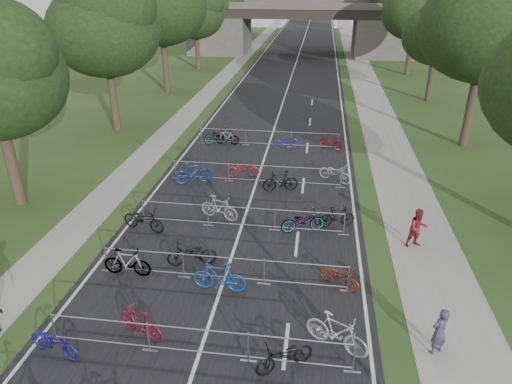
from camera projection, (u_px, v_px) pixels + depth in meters
road at (292, 75)px, 52.06m from camera, size 11.00×140.00×0.01m
sidewalk_right at (363, 77)px, 51.07m from camera, size 3.00×140.00×0.01m
sidewalk_left at (228, 73)px, 52.99m from camera, size 2.00×140.00×0.01m
lane_markings at (292, 75)px, 52.06m from camera, size 0.12×140.00×0.00m
overpass_bridge at (300, 28)px, 63.92m from camera, size 31.00×8.00×7.05m
tree_left_1 at (104, 26)px, 30.60m from camera, size 7.56×7.56×11.53m
tree_right_1 at (491, 21)px, 27.31m from camera, size 8.18×8.18×12.47m
tree_left_2 at (161, 2)px, 40.96m from camera, size 8.40×8.40×12.81m
tree_right_2 at (440, 32)px, 38.87m from camera, size 6.16×6.16×9.39m
tree_left_3 at (196, 12)px, 52.38m from camera, size 6.72×6.72×10.25m
tree_right_3 at (417, 10)px, 49.16m from camera, size 7.17×7.17×10.93m
tree_right_5 at (388, 5)px, 71.00m from camera, size 6.16×6.16×9.39m
barrier_row_2 at (198, 342)px, 13.63m from camera, size 9.70×0.08×1.10m
barrier_row_3 at (223, 269)px, 17.02m from camera, size 9.70×0.08×1.10m
barrier_row_4 at (241, 217)px, 20.59m from camera, size 9.70×0.08×1.10m
barrier_row_5 at (256, 174)px, 25.05m from camera, size 9.70×0.08×1.10m
barrier_row_6 at (268, 138)px, 30.41m from camera, size 9.70×0.08×1.10m
bike_8 at (54, 342)px, 13.71m from camera, size 1.98×1.13×0.99m
bike_9 at (140, 323)px, 14.40m from camera, size 1.84×1.14×1.07m
bike_10 at (285, 357)px, 13.20m from camera, size 1.91×1.53×0.97m
bike_11 at (337, 333)px, 13.87m from camera, size 2.14×1.51×1.26m
bike_12 at (127, 263)px, 17.34m from camera, size 1.90×0.58×1.13m
bike_13 at (192, 254)px, 17.96m from camera, size 2.07×1.18×1.03m
bike_14 at (219, 277)px, 16.47m from camera, size 2.03×0.68×1.20m
bike_15 at (339, 276)px, 16.78m from camera, size 1.73×1.39×0.88m
bike_16 at (144, 219)px, 20.42m from camera, size 2.21×1.23×1.10m
bike_17 at (219, 208)px, 21.34m from camera, size 2.02×1.13×1.17m
bike_18 at (303, 221)px, 20.33m from camera, size 2.10×1.28×1.04m
bike_19 at (337, 217)px, 20.75m from camera, size 1.74×0.91×1.01m
bike_20 at (193, 173)px, 24.97m from camera, size 2.17×1.32×1.26m
bike_21 at (243, 169)px, 25.83m from camera, size 1.92×0.97×0.96m
bike_22 at (280, 181)px, 24.10m from camera, size 1.99×1.06×1.15m
bike_23 at (335, 173)px, 25.27m from camera, size 2.03×1.58×1.03m
bike_24 at (219, 136)px, 30.94m from camera, size 2.13×1.45×1.06m
bike_25 at (227, 137)px, 30.78m from camera, size 1.68×0.57×0.99m
bike_26 at (286, 141)px, 30.15m from camera, size 1.82×1.02×0.90m
bike_27 at (331, 142)px, 29.86m from camera, size 1.71×1.33×1.03m
pedestrian_a at (439, 332)px, 13.65m from camera, size 0.71×0.66×1.64m
pedestrian_b at (418, 228)px, 19.06m from camera, size 1.02×0.92×1.74m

